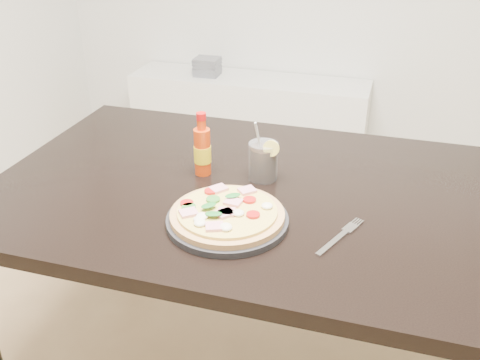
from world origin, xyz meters
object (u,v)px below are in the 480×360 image
(hot_sauce_bottle, at_px, (202,150))
(cola_cup, at_px, (263,162))
(fork, at_px, (341,235))
(dining_table, at_px, (252,213))
(plate, at_px, (227,220))
(media_console, at_px, (249,118))
(pizza, at_px, (227,213))

(hot_sauce_bottle, distance_m, cola_cup, 0.17)
(hot_sauce_bottle, bearing_deg, fork, -26.64)
(dining_table, relative_size, plate, 4.81)
(cola_cup, bearing_deg, plate, -95.39)
(plate, bearing_deg, fork, 4.42)
(fork, bearing_deg, media_console, 135.11)
(dining_table, bearing_deg, media_console, 106.04)
(hot_sauce_bottle, xyz_separation_m, fork, (0.41, -0.21, -0.07))
(hot_sauce_bottle, bearing_deg, pizza, -57.86)
(pizza, bearing_deg, hot_sauce_bottle, 122.14)
(pizza, height_order, media_console, pizza)
(dining_table, distance_m, cola_cup, 0.14)
(plate, xyz_separation_m, cola_cup, (0.02, 0.25, 0.04))
(dining_table, height_order, plate, plate)
(pizza, bearing_deg, media_console, 104.17)
(plate, relative_size, fork, 1.62)
(media_console, bearing_deg, pizza, -75.83)
(fork, relative_size, media_console, 0.13)
(pizza, distance_m, media_console, 2.03)
(dining_table, height_order, pizza, pizza)
(pizza, relative_size, media_console, 0.19)
(plate, bearing_deg, pizza, -167.94)
(cola_cup, relative_size, media_console, 0.12)
(cola_cup, height_order, media_console, cola_cup)
(plate, distance_m, media_console, 2.02)
(plate, relative_size, pizza, 1.07)
(plate, bearing_deg, cola_cup, 84.61)
(cola_cup, relative_size, fork, 0.97)
(cola_cup, bearing_deg, fork, -42.90)
(hot_sauce_bottle, relative_size, fork, 1.01)
(dining_table, bearing_deg, fork, -33.91)
(fork, distance_m, media_console, 2.08)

